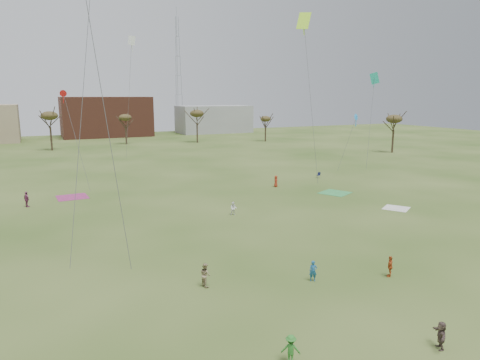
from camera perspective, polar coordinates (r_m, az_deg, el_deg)
name	(u,v)px	position (r m, az deg, el deg)	size (l,w,h in m)	color
ground	(323,301)	(28.31, 10.77, -15.31)	(260.00, 260.00, 0.00)	#2D4716
flyer_near_center	(291,349)	(22.16, 6.66, -21.11)	(0.91, 0.52, 1.41)	#2B7627
flyer_near_right	(313,271)	(30.68, 9.54, -11.66)	(0.52, 0.34, 1.43)	#1D5787
spectator_fore_a	(390,266)	(32.67, 19.04, -10.63)	(0.88, 0.37, 1.50)	#B54E1F
spectator_fore_b	(205,275)	(29.58, -4.56, -12.25)	(0.77, 0.60, 1.59)	#998661
spectator_fore_c	(441,335)	(25.11, 24.80, -17.96)	(1.34, 0.43, 1.45)	brown
spectator_mid_d	(27,199)	(54.93, -26.12, -2.28)	(1.05, 0.44, 1.79)	#853763
spectator_mid_e	(234,208)	(46.11, -0.86, -3.75)	(0.69, 0.54, 1.42)	white
flyer_far_b	(276,181)	(60.41, 4.71, -0.16)	(0.77, 0.50, 1.58)	maroon
blanket_cream	(396,208)	(52.00, 19.75, -3.51)	(2.61, 2.61, 0.03)	white
blanket_plum	(72,197)	(58.14, -21.08, -2.11)	(3.59, 3.59, 0.03)	#992F6A
blanket_olive	(335,193)	(57.92, 12.32, -1.66)	(3.44, 3.44, 0.03)	green
camp_chair_right	(318,176)	(67.92, 10.19, 0.50)	(0.67, 0.64, 0.87)	#151A3B
kites_aloft	(156,35)	(49.38, -10.92, 18.12)	(74.01, 74.87, 22.13)	#2484CD
tree_line	(97,120)	(100.40, -18.21, 7.41)	(117.44, 49.32, 8.91)	#3A2B1E
building_brick	(106,117)	(141.96, -17.12, 7.93)	(26.00, 16.00, 12.00)	brown
building_grey	(214,119)	(149.19, -3.44, 7.95)	(24.00, 12.00, 9.00)	gray
radio_tower	(178,75)	(152.39, -8.10, 13.46)	(1.51, 1.72, 41.00)	#9EA3A8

